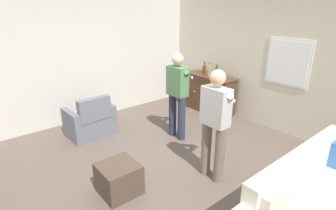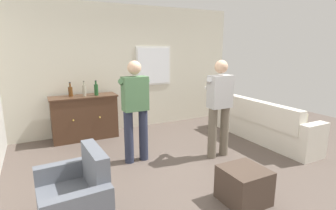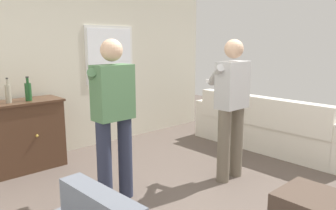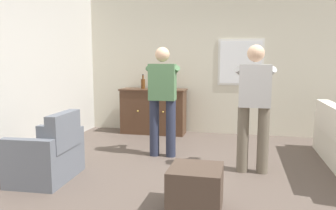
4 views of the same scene
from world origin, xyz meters
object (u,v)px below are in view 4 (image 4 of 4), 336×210
bottle_spirits_clear (143,83)px  bottle_liquor_amber (165,83)px  armchair (48,157)px  sideboard_cabinet (153,111)px  bottle_wine_green (154,83)px  ottoman (196,188)px  person_standing_right (254,102)px  person_standing_left (163,96)px

bottle_spirits_clear → bottle_liquor_amber: bearing=-13.0°
armchair → sideboard_cabinet: (0.59, 2.82, 0.17)m
bottle_wine_green → ottoman: 3.56m
bottle_liquor_amber → person_standing_right: bearing=-49.3°
bottle_wine_green → ottoman: (1.31, -3.21, -0.81)m
person_standing_left → bottle_spirits_clear: bearing=116.9°
armchair → bottle_spirits_clear: bearing=82.9°
bottle_wine_green → person_standing_left: person_standing_left is taller
sideboard_cabinet → ottoman: 3.53m
bottle_liquor_amber → sideboard_cabinet: bearing=166.9°
sideboard_cabinet → bottle_spirits_clear: (-0.23, 0.05, 0.56)m
bottle_liquor_amber → bottle_spirits_clear: 0.50m
armchair → sideboard_cabinet: bearing=78.2°
bottle_spirits_clear → person_standing_right: size_ratio=0.17×
armchair → person_standing_right: (2.50, 0.84, 0.65)m
armchair → person_standing_right: person_standing_right is taller
bottle_liquor_amber → bottle_spirits_clear: bearing=167.0°
bottle_spirits_clear → ottoman: size_ratio=0.56×
sideboard_cabinet → bottle_wine_green: bottle_wine_green is taller
sideboard_cabinet → bottle_wine_green: bearing=-68.0°
sideboard_cabinet → person_standing_left: person_standing_left is taller
bottle_liquor_amber → ottoman: bottle_liquor_amber is taller
armchair → person_standing_left: bearing=48.5°
sideboard_cabinet → bottle_liquor_amber: size_ratio=4.29×
armchair → ottoman: size_ratio=1.77×
sideboard_cabinet → bottle_liquor_amber: 0.63m
armchair → ottoman: (1.92, -0.44, -0.07)m
person_standing_left → person_standing_right: same height
bottle_wine_green → person_standing_right: person_standing_right is taller
bottle_liquor_amber → person_standing_left: 1.49m
person_standing_left → sideboard_cabinet: bearing=110.4°
bottle_wine_green → bottle_liquor_amber: same height
person_standing_left → person_standing_right: bearing=-19.0°
person_standing_right → sideboard_cabinet: bearing=133.9°
bottle_spirits_clear → person_standing_right: person_standing_right is taller
ottoman → person_standing_left: bearing=113.6°
person_standing_right → person_standing_left: bearing=161.0°
person_standing_left → person_standing_right: size_ratio=1.00×
sideboard_cabinet → bottle_spirits_clear: 0.61m
bottle_liquor_amber → bottle_spirits_clear: size_ratio=1.07×
sideboard_cabinet → person_standing_right: bearing=-46.1°
armchair → bottle_liquor_amber: bearing=73.0°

